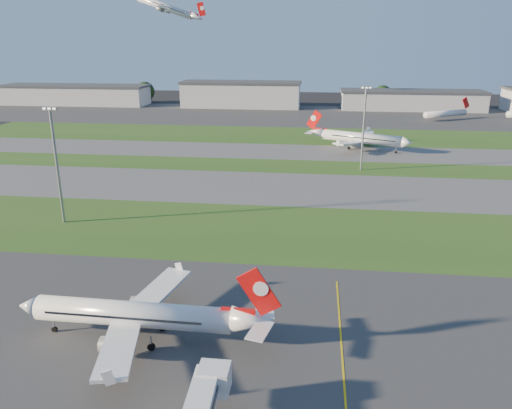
# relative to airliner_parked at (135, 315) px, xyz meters

# --- Properties ---
(ground) EXTENTS (700.00, 700.00, 0.00)m
(ground) POSITION_rel_airliner_parked_xyz_m (22.87, -9.67, -3.70)
(ground) COLOR black
(ground) RESTS_ON ground
(apron_near) EXTENTS (300.00, 70.00, 0.01)m
(apron_near) POSITION_rel_airliner_parked_xyz_m (22.87, -9.67, -3.70)
(apron_near) COLOR #333335
(apron_near) RESTS_ON ground
(grass_strip_a) EXTENTS (300.00, 34.00, 0.01)m
(grass_strip_a) POSITION_rel_airliner_parked_xyz_m (22.87, 42.33, -3.70)
(grass_strip_a) COLOR #2C531B
(grass_strip_a) RESTS_ON ground
(taxiway_a) EXTENTS (300.00, 32.00, 0.01)m
(taxiway_a) POSITION_rel_airliner_parked_xyz_m (22.87, 75.33, -3.70)
(taxiway_a) COLOR #515154
(taxiway_a) RESTS_ON ground
(grass_strip_b) EXTENTS (300.00, 18.00, 0.01)m
(grass_strip_b) POSITION_rel_airliner_parked_xyz_m (22.87, 100.33, -3.70)
(grass_strip_b) COLOR #2C531B
(grass_strip_b) RESTS_ON ground
(taxiway_b) EXTENTS (300.00, 26.00, 0.01)m
(taxiway_b) POSITION_rel_airliner_parked_xyz_m (22.87, 122.33, -3.70)
(taxiway_b) COLOR #515154
(taxiway_b) RESTS_ON ground
(grass_strip_c) EXTENTS (300.00, 40.00, 0.01)m
(grass_strip_c) POSITION_rel_airliner_parked_xyz_m (22.87, 155.33, -3.70)
(grass_strip_c) COLOR #2C531B
(grass_strip_c) RESTS_ON ground
(apron_far) EXTENTS (400.00, 80.00, 0.01)m
(apron_far) POSITION_rel_airliner_parked_xyz_m (22.87, 215.33, -3.70)
(apron_far) COLOR #333335
(apron_far) RESTS_ON ground
(yellow_line) EXTENTS (0.25, 60.00, 0.02)m
(yellow_line) POSITION_rel_airliner_parked_xyz_m (27.87, -9.67, -3.70)
(yellow_line) COLOR gold
(yellow_line) RESTS_ON ground
(airliner_parked) EXTENTS (33.77, 28.67, 10.54)m
(airliner_parked) POSITION_rel_airliner_parked_xyz_m (0.00, 0.00, 0.00)
(airliner_parked) COLOR white
(airliner_parked) RESTS_ON ground
(airliner_taxiing) EXTENTS (35.49, 30.26, 11.90)m
(airliner_taxiing) POSITION_rel_airliner_parked_xyz_m (39.91, 129.90, 0.48)
(airliner_taxiing) COLOR white
(airliner_taxiing) RESTS_ON ground
(airliner_departing) EXTENTS (36.35, 30.83, 11.34)m
(airliner_departing) POSITION_rel_airliner_parked_xyz_m (-56.78, 214.01, 51.24)
(airliner_departing) COLOR white
(mini_jet_near) EXTENTS (25.47, 16.10, 9.48)m
(mini_jet_near) POSITION_rel_airliner_parked_xyz_m (88.53, 207.43, -0.42)
(mini_jet_near) COLOR white
(mini_jet_near) RESTS_ON ground
(light_mast_west) EXTENTS (3.20, 0.70, 25.80)m
(light_mast_west) POSITION_rel_airliner_parked_xyz_m (-32.13, 42.33, 11.11)
(light_mast_west) COLOR gray
(light_mast_west) RESTS_ON ground
(light_mast_centre) EXTENTS (3.20, 0.70, 25.80)m
(light_mast_centre) POSITION_rel_airliner_parked_xyz_m (37.87, 98.33, 11.11)
(light_mast_centre) COLOR gray
(light_mast_centre) RESTS_ON ground
(hangar_far_west) EXTENTS (91.80, 23.00, 12.20)m
(hangar_far_west) POSITION_rel_airliner_parked_xyz_m (-127.13, 245.33, 2.43)
(hangar_far_west) COLOR #A3A5AA
(hangar_far_west) RESTS_ON ground
(hangar_west) EXTENTS (71.40, 23.00, 15.20)m
(hangar_west) POSITION_rel_airliner_parked_xyz_m (-22.13, 245.33, 3.94)
(hangar_west) COLOR #A3A5AA
(hangar_west) RESTS_ON ground
(hangar_east) EXTENTS (81.60, 23.00, 11.20)m
(hangar_east) POSITION_rel_airliner_parked_xyz_m (77.87, 245.33, 1.93)
(hangar_east) COLOR #A3A5AA
(hangar_east) RESTS_ON ground
(tree_far_west) EXTENTS (11.00, 11.00, 12.00)m
(tree_far_west) POSITION_rel_airliner_parked_xyz_m (-167.13, 258.33, 2.79)
(tree_far_west) COLOR black
(tree_far_west) RESTS_ON ground
(tree_west) EXTENTS (12.10, 12.10, 13.20)m
(tree_west) POSITION_rel_airliner_parked_xyz_m (-87.13, 260.33, 3.44)
(tree_west) COLOR black
(tree_west) RESTS_ON ground
(tree_mid_west) EXTENTS (9.90, 9.90, 10.80)m
(tree_mid_west) POSITION_rel_airliner_parked_xyz_m (2.87, 256.33, 2.13)
(tree_mid_west) COLOR black
(tree_mid_west) RESTS_ON ground
(tree_mid_east) EXTENTS (11.55, 11.55, 12.60)m
(tree_mid_east) POSITION_rel_airliner_parked_xyz_m (62.87, 259.33, 3.11)
(tree_mid_east) COLOR black
(tree_mid_east) RESTS_ON ground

